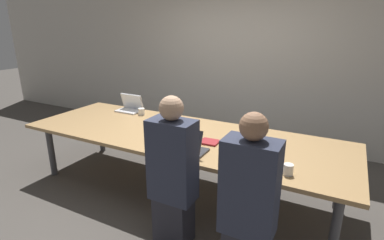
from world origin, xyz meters
name	(u,v)px	position (x,y,z in m)	size (l,w,h in m)	color
ground_plane	(181,189)	(0.00, 0.00, 0.00)	(24.00, 24.00, 0.00)	#4C4742
curtain_wall	(241,58)	(0.00, 2.02, 1.40)	(12.00, 0.06, 2.80)	beige
conference_table	(180,138)	(0.00, 0.00, 0.68)	(3.78, 1.27, 0.73)	tan
laptop_far_left	(131,106)	(-1.11, 0.49, 0.80)	(0.36, 0.24, 0.24)	silver
cup_far_left	(141,112)	(-0.85, 0.40, 0.78)	(0.09, 0.09, 0.09)	white
laptop_near_right	(259,162)	(1.05, -0.45, 0.80)	(0.32, 0.23, 0.23)	silver
person_near_right	(248,206)	(1.11, -0.93, 0.67)	(0.40, 0.24, 1.38)	#2D2D38
cup_near_right	(288,170)	(1.29, -0.44, 0.78)	(0.08, 0.08, 0.10)	white
laptop_near_midright	(187,146)	(0.33, -0.45, 0.81)	(0.36, 0.26, 0.26)	#333338
person_near_midright	(173,176)	(0.39, -0.81, 0.67)	(0.40, 0.24, 1.39)	#2D2D38
stapler	(186,135)	(0.13, -0.08, 0.76)	(0.08, 0.16, 0.05)	black
notebook	(210,142)	(0.42, -0.10, 0.74)	(0.20, 0.17, 0.02)	maroon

